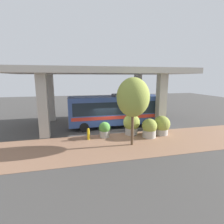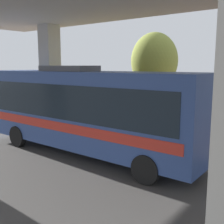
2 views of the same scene
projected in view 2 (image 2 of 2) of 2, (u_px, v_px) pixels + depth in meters
The scene contains 10 objects.
ground_plane at pixel (144, 146), 13.54m from camera, with size 80.00×80.00×0.00m, color #474442.
sidewalk_strip at pixel (172, 134), 15.88m from camera, with size 6.00×40.00×0.02m.
overpass at pixel (86, 3), 9.45m from camera, with size 9.40×20.26×6.73m.
bus at pixel (87, 107), 12.07m from camera, with size 2.68×10.54×3.85m.
fire_hydrant at pixel (196, 137), 13.09m from camera, with size 0.50×0.24×1.11m.
planter_front at pixel (162, 129), 13.75m from camera, with size 1.10×1.10×1.51m.
planter_middle at pixel (114, 117), 15.24m from camera, with size 1.68×1.68×2.10m.
planter_back at pixel (108, 114), 17.07m from camera, with size 1.43×1.43×1.85m.
planter_extra at pixel (84, 112), 17.64m from camera, with size 1.66×1.66×1.95m.
street_tree_near at pixel (154, 61), 16.31m from camera, with size 2.71×2.71×5.75m.
Camera 2 is at (11.32, 6.76, 3.85)m, focal length 45.00 mm.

